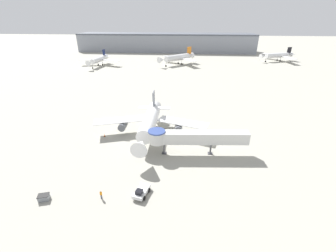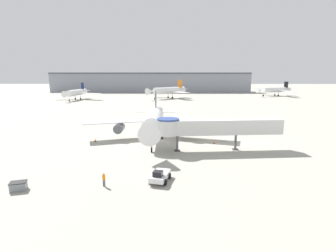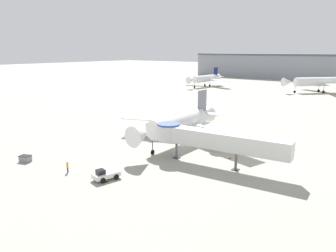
# 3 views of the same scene
# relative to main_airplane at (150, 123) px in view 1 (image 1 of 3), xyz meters

# --- Properties ---
(ground_plane) EXTENTS (800.00, 800.00, 0.00)m
(ground_plane) POSITION_rel_main_airplane_xyz_m (1.02, 0.51, -4.39)
(ground_plane) COLOR #9E9B8E
(main_airplane) EXTENTS (32.74, 26.33, 10.41)m
(main_airplane) POSITION_rel_main_airplane_xyz_m (0.00, 0.00, 0.00)
(main_airplane) COLOR white
(main_airplane) RESTS_ON ground_plane
(jet_bridge) EXTENTS (23.73, 5.21, 6.23)m
(jet_bridge) POSITION_rel_main_airplane_xyz_m (11.42, -7.50, 0.16)
(jet_bridge) COLOR silver
(jet_bridge) RESTS_ON ground_plane
(pushback_tug_white) EXTENTS (3.01, 4.45, 1.75)m
(pushback_tug_white) POSITION_rel_main_airplane_xyz_m (2.17, -22.73, -3.59)
(pushback_tug_white) COLOR silver
(pushback_tug_white) RESTS_ON ground_plane
(service_container_gray) EXTENTS (2.24, 1.91, 1.09)m
(service_container_gray) POSITION_rel_main_airplane_xyz_m (-15.30, -25.64, -3.84)
(service_container_gray) COLOR gray
(service_container_gray) RESTS_ON ground_plane
(traffic_cone_starboard_wing) EXTENTS (0.40, 0.40, 0.67)m
(traffic_cone_starboard_wing) POSITION_rel_main_airplane_xyz_m (12.76, -2.53, -4.07)
(traffic_cone_starboard_wing) COLOR black
(traffic_cone_starboard_wing) RESTS_ON ground_plane
(traffic_cone_port_wing) EXTENTS (0.47, 0.47, 0.78)m
(traffic_cone_port_wing) POSITION_rel_main_airplane_xyz_m (-12.74, -1.05, -4.01)
(traffic_cone_port_wing) COLOR black
(traffic_cone_port_wing) RESTS_ON ground_plane
(traffic_cone_apron_front) EXTENTS (0.49, 0.49, 0.81)m
(traffic_cone_apron_front) POSITION_rel_main_airplane_xyz_m (2.86, -23.34, -4.00)
(traffic_cone_apron_front) COLOR black
(traffic_cone_apron_front) RESTS_ON ground_plane
(ground_crew_marshaller) EXTENTS (0.37, 0.24, 1.81)m
(ground_crew_marshaller) POSITION_rel_main_airplane_xyz_m (-4.93, -24.38, -3.34)
(ground_crew_marshaller) COLOR #1E2338
(ground_crew_marshaller) RESTS_ON ground_plane
(background_jet_navy_tail) EXTENTS (29.08, 27.51, 9.78)m
(background_jet_navy_tail) POSITION_rel_main_airplane_xyz_m (-51.72, 97.32, -0.07)
(background_jet_navy_tail) COLOR white
(background_jet_navy_tail) RESTS_ON ground_plane
(background_jet_orange_tail) EXTENTS (26.50, 26.57, 11.30)m
(background_jet_orange_tail) POSITION_rel_main_airplane_xyz_m (1.83, 107.21, 0.56)
(background_jet_orange_tail) COLOR white
(background_jet_orange_tail) RESTS_ON ground_plane
(background_jet_black_tail) EXTENTS (28.13, 30.57, 9.91)m
(background_jet_black_tail) POSITION_rel_main_airplane_xyz_m (75.99, 127.98, -0.02)
(background_jet_black_tail) COLOR white
(background_jet_black_tail) RESTS_ON ground_plane
(terminal_building) EXTENTS (166.26, 28.35, 16.56)m
(terminal_building) POSITION_rel_main_airplane_xyz_m (-13.79, 175.51, 3.90)
(terminal_building) COLOR gray
(terminal_building) RESTS_ON ground_plane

